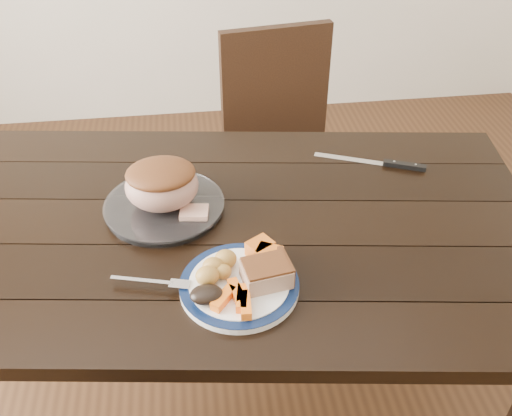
{
  "coord_description": "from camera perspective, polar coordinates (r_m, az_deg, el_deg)",
  "views": [
    {
      "loc": [
        -0.06,
        -1.12,
        1.65
      ],
      "look_at": [
        0.08,
        -0.02,
        0.8
      ],
      "focal_mm": 40.0,
      "sensor_mm": 36.0,
      "label": 1
    }
  ],
  "objects": [
    {
      "name": "pork_slice",
      "position": [
        1.23,
        1.02,
        -6.58
      ],
      "size": [
        0.11,
        0.1,
        0.04
      ],
      "primitive_type": "cube",
      "rotation": [
        0.0,
        0.0,
        0.17
      ],
      "color": "tan",
      "rests_on": "dinner_plate"
    },
    {
      "name": "roast_joint",
      "position": [
        1.45,
        -9.39,
        2.21
      ],
      "size": [
        0.18,
        0.16,
        0.12
      ],
      "primitive_type": "ellipsoid",
      "color": "tan",
      "rests_on": "serving_platter"
    },
    {
      "name": "plate_rim",
      "position": [
        1.25,
        -1.69,
        -7.52
      ],
      "size": [
        0.26,
        0.26,
        0.02
      ],
      "primitive_type": "torus",
      "color": "#0B1837",
      "rests_on": "dinner_plate"
    },
    {
      "name": "serving_platter",
      "position": [
        1.49,
        -9.13,
        0.07
      ],
      "size": [
        0.3,
        0.3,
        0.02
      ],
      "primitive_type": "cylinder",
      "color": "white",
      "rests_on": "dining_table"
    },
    {
      "name": "pumpkin_wedges",
      "position": [
        1.29,
        0.85,
        -4.45
      ],
      "size": [
        0.09,
        0.09,
        0.04
      ],
      "color": "orange",
      "rests_on": "dinner_plate"
    },
    {
      "name": "dark_mushroom",
      "position": [
        1.2,
        -4.97,
        -8.61
      ],
      "size": [
        0.07,
        0.05,
        0.03
      ],
      "primitive_type": "ellipsoid",
      "color": "black",
      "rests_on": "dinner_plate"
    },
    {
      "name": "fork",
      "position": [
        1.27,
        -9.94,
        -7.34
      ],
      "size": [
        0.18,
        0.06,
        0.0
      ],
      "rotation": [
        0.0,
        0.0,
        -0.26
      ],
      "color": "silver",
      "rests_on": "dinner_plate"
    },
    {
      "name": "ground",
      "position": [
        2.0,
        -2.48,
        -18.31
      ],
      "size": [
        4.0,
        4.0,
        0.0
      ],
      "primitive_type": "plane",
      "color": "#472B16",
      "rests_on": "ground"
    },
    {
      "name": "dining_table",
      "position": [
        1.5,
        -3.14,
        -4.11
      ],
      "size": [
        1.71,
        1.11,
        0.75
      ],
      "rotation": [
        0.0,
        0.0,
        -0.14
      ],
      "color": "black",
      "rests_on": "ground"
    },
    {
      "name": "carving_knife",
      "position": [
        1.68,
        13.29,
        4.33
      ],
      "size": [
        0.3,
        0.14,
        0.01
      ],
      "rotation": [
        0.0,
        0.0,
        -0.39
      ],
      "color": "silver",
      "rests_on": "dining_table"
    },
    {
      "name": "dinner_plate",
      "position": [
        1.26,
        -1.68,
        -7.8
      ],
      "size": [
        0.26,
        0.26,
        0.02
      ],
      "primitive_type": "cylinder",
      "color": "white",
      "rests_on": "dining_table"
    },
    {
      "name": "cut_slice",
      "position": [
        1.43,
        -6.19,
        -0.49
      ],
      "size": [
        0.08,
        0.06,
        0.02
      ],
      "primitive_type": "cube",
      "rotation": [
        0.0,
        0.0,
        -0.14
      ],
      "color": "tan",
      "rests_on": "serving_platter"
    },
    {
      "name": "roasted_potatoes",
      "position": [
        1.25,
        -3.98,
        -5.99
      ],
      "size": [
        0.09,
        0.09,
        0.04
      ],
      "color": "gold",
      "rests_on": "dinner_plate"
    },
    {
      "name": "carrot_batons",
      "position": [
        1.2,
        -1.93,
        -9.02
      ],
      "size": [
        0.09,
        0.11,
        0.02
      ],
      "color": "orange",
      "rests_on": "dinner_plate"
    },
    {
      "name": "chair_far",
      "position": [
        2.2,
        2.73,
        6.7
      ],
      "size": [
        0.48,
        0.49,
        0.93
      ],
      "rotation": [
        0.0,
        0.0,
        3.29
      ],
      "color": "black",
      "rests_on": "ground"
    }
  ]
}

